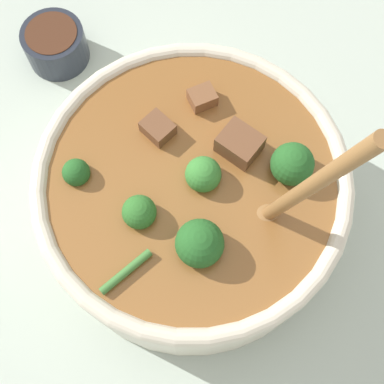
{
  "coord_description": "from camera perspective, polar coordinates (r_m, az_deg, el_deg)",
  "views": [
    {
      "loc": [
        -0.02,
        -0.18,
        0.54
      ],
      "look_at": [
        0.0,
        0.0,
        0.07
      ],
      "focal_mm": 50.0,
      "sensor_mm": 36.0,
      "label": 1
    }
  ],
  "objects": [
    {
      "name": "ground_plane",
      "position": [
        0.57,
        0.0,
        -2.49
      ],
      "size": [
        4.0,
        4.0,
        0.0
      ],
      "primitive_type": "plane",
      "color": "#ADBCAD"
    },
    {
      "name": "condiment_bowl",
      "position": [
        0.66,
        -14.41,
        15.08
      ],
      "size": [
        0.07,
        0.07,
        0.05
      ],
      "color": "#232833",
      "rests_on": "ground_plane"
    },
    {
      "name": "stew_bowl",
      "position": [
        0.51,
        0.06,
        -0.32
      ],
      "size": [
        0.29,
        0.29,
        0.29
      ],
      "color": "beige",
      "rests_on": "ground_plane"
    }
  ]
}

